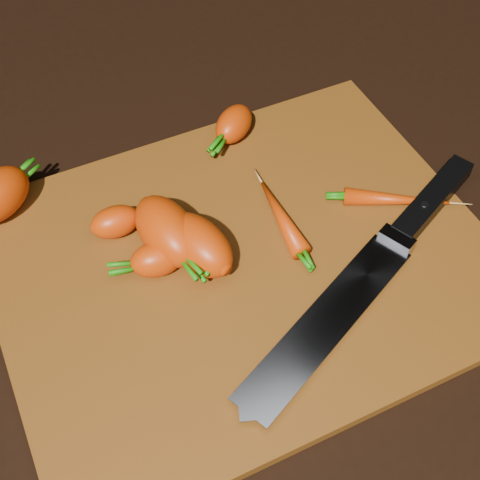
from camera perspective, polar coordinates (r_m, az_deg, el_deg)
name	(u,v)px	position (r m, az deg, el deg)	size (l,w,h in m)	color
ground	(244,267)	(0.70, 0.35, -2.36)	(2.00, 2.00, 0.01)	black
cutting_board	(244,261)	(0.69, 0.36, -1.82)	(0.50, 0.40, 0.01)	#63350C
carrot_1	(157,259)	(0.67, -7.12, -1.64)	(0.05, 0.04, 0.04)	#CA3300
carrot_2	(167,231)	(0.68, -6.24, 0.79)	(0.09, 0.05, 0.05)	#CA3300
carrot_3	(198,245)	(0.67, -3.59, -0.40)	(0.09, 0.05, 0.05)	#CA3300
carrot_4	(234,124)	(0.80, -0.53, 9.87)	(0.06, 0.04, 0.04)	#CA3300
carrot_5	(115,222)	(0.71, -10.59, 1.53)	(0.05, 0.03, 0.03)	#CA3300
carrot_6	(281,216)	(0.71, 3.52, 2.02)	(0.10, 0.02, 0.02)	#CA3300
carrot_7	(397,200)	(0.74, 13.22, 3.38)	(0.11, 0.02, 0.02)	#CA3300
knife	(341,306)	(0.65, 8.58, -5.56)	(0.36, 0.19, 0.02)	gray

